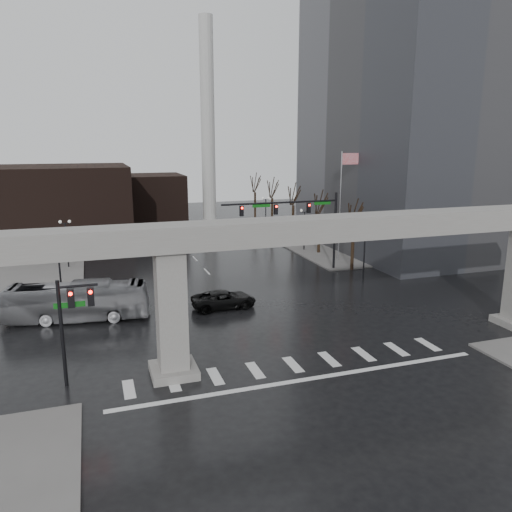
# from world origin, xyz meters

# --- Properties ---
(ground) EXTENTS (160.00, 160.00, 0.00)m
(ground) POSITION_xyz_m (0.00, 0.00, 0.00)
(ground) COLOR black
(ground) RESTS_ON ground
(sidewalk_ne) EXTENTS (28.00, 36.00, 0.15)m
(sidewalk_ne) POSITION_xyz_m (26.00, 36.00, 0.07)
(sidewalk_ne) COLOR slate
(sidewalk_ne) RESTS_ON ground
(elevated_guideway) EXTENTS (48.00, 2.60, 8.70)m
(elevated_guideway) POSITION_xyz_m (1.26, 0.00, 6.88)
(elevated_guideway) COLOR gray
(elevated_guideway) RESTS_ON ground
(office_tower) EXTENTS (22.00, 26.00, 42.00)m
(office_tower) POSITION_xyz_m (28.00, 26.00, 21.00)
(office_tower) COLOR #5E5E62
(office_tower) RESTS_ON ground
(building_far_left) EXTENTS (16.00, 14.00, 10.00)m
(building_far_left) POSITION_xyz_m (-14.00, 42.00, 5.00)
(building_far_left) COLOR black
(building_far_left) RESTS_ON ground
(building_far_mid) EXTENTS (10.00, 10.00, 8.00)m
(building_far_mid) POSITION_xyz_m (-2.00, 52.00, 4.00)
(building_far_mid) COLOR black
(building_far_mid) RESTS_ON ground
(smokestack) EXTENTS (3.60, 3.60, 30.00)m
(smokestack) POSITION_xyz_m (6.00, 46.00, 13.35)
(smokestack) COLOR #B9B9B5
(smokestack) RESTS_ON ground
(signal_mast_arm) EXTENTS (12.12, 0.43, 8.00)m
(signal_mast_arm) POSITION_xyz_m (8.99, 18.80, 5.83)
(signal_mast_arm) COLOR black
(signal_mast_arm) RESTS_ON ground
(signal_left_pole) EXTENTS (2.30, 0.30, 6.00)m
(signal_left_pole) POSITION_xyz_m (-12.25, 0.50, 4.07)
(signal_left_pole) COLOR black
(signal_left_pole) RESTS_ON ground
(flagpole_assembly) EXTENTS (2.06, 0.12, 12.00)m
(flagpole_assembly) POSITION_xyz_m (15.29, 22.00, 7.53)
(flagpole_assembly) COLOR silver
(flagpole_assembly) RESTS_ON ground
(lamp_right_0) EXTENTS (1.22, 0.32, 5.11)m
(lamp_right_0) POSITION_xyz_m (13.50, 14.00, 3.47)
(lamp_right_0) COLOR black
(lamp_right_0) RESTS_ON ground
(lamp_right_1) EXTENTS (1.22, 0.32, 5.11)m
(lamp_right_1) POSITION_xyz_m (13.50, 28.00, 3.47)
(lamp_right_1) COLOR black
(lamp_right_1) RESTS_ON ground
(lamp_right_2) EXTENTS (1.22, 0.32, 5.11)m
(lamp_right_2) POSITION_xyz_m (13.50, 42.00, 3.47)
(lamp_right_2) COLOR black
(lamp_right_2) RESTS_ON ground
(lamp_left_0) EXTENTS (1.22, 0.32, 5.11)m
(lamp_left_0) POSITION_xyz_m (-13.50, 14.00, 3.47)
(lamp_left_0) COLOR black
(lamp_left_0) RESTS_ON ground
(lamp_left_1) EXTENTS (1.22, 0.32, 5.11)m
(lamp_left_1) POSITION_xyz_m (-13.50, 28.00, 3.47)
(lamp_left_1) COLOR black
(lamp_left_1) RESTS_ON ground
(lamp_left_2) EXTENTS (1.22, 0.32, 5.11)m
(lamp_left_2) POSITION_xyz_m (-13.50, 42.00, 3.47)
(lamp_left_2) COLOR black
(lamp_left_2) RESTS_ON ground
(tree_right_0) EXTENTS (1.09, 1.58, 7.50)m
(tree_right_0) POSITION_xyz_m (14.53, 18.02, 2.79)
(tree_right_0) COLOR black
(tree_right_0) RESTS_ON ground
(tree_right_1) EXTENTS (1.09, 1.61, 7.67)m
(tree_right_1) POSITION_xyz_m (14.53, 26.02, 2.85)
(tree_right_1) COLOR black
(tree_right_1) RESTS_ON ground
(tree_right_2) EXTENTS (1.10, 1.63, 7.85)m
(tree_right_2) POSITION_xyz_m (14.53, 34.02, 2.91)
(tree_right_2) COLOR black
(tree_right_2) RESTS_ON ground
(tree_right_3) EXTENTS (1.11, 1.66, 8.02)m
(tree_right_3) POSITION_xyz_m (14.53, 42.02, 2.98)
(tree_right_3) COLOR black
(tree_right_3) RESTS_ON ground
(tree_right_4) EXTENTS (1.12, 1.69, 8.19)m
(tree_right_4) POSITION_xyz_m (14.53, 50.02, 3.04)
(tree_right_4) COLOR black
(tree_right_4) RESTS_ON ground
(pickup_truck) EXTENTS (5.18, 2.47, 1.43)m
(pickup_truck) POSITION_xyz_m (-1.26, 10.40, 0.71)
(pickup_truck) COLOR black
(pickup_truck) RESTS_ON ground
(city_bus) EXTENTS (10.69, 4.15, 2.90)m
(city_bus) POSITION_xyz_m (-12.34, 11.17, 1.45)
(city_bus) COLOR #97979C
(city_bus) RESTS_ON ground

